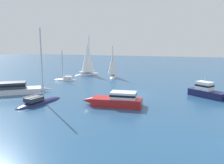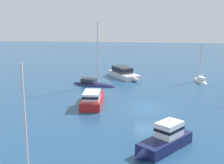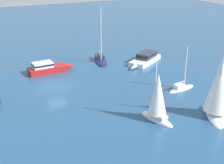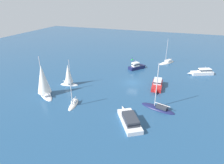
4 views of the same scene
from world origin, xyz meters
name	(u,v)px [view 1 (image 1 of 4)]	position (x,y,z in m)	size (l,w,h in m)	color
ground_plane	(132,95)	(0.00, 0.00, 0.00)	(160.00, 160.00, 0.00)	navy
powerboat	(16,89)	(-16.60, -3.72, 0.71)	(8.19, 6.00, 1.69)	white
yacht	(113,66)	(-6.80, 14.31, 2.31)	(2.40, 4.68, 6.99)	white
yacht_1	(39,102)	(-10.26, -7.76, 0.17)	(3.80, 7.15, 9.62)	#191E4C
motor_cruiser	(117,100)	(-0.70, -6.21, 0.73)	(7.42, 2.54, 1.75)	#B21E1E
yacht_3	(66,79)	(-14.68, 8.44, 0.19)	(4.72, 2.08, 6.13)	silver
yacht_4	(88,61)	(-13.18, 16.48, 3.15)	(5.15, 6.33, 9.22)	white
motor_cruiser_1	(208,92)	(10.28, 1.33, 0.78)	(5.78, 4.98, 2.79)	#191E4C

